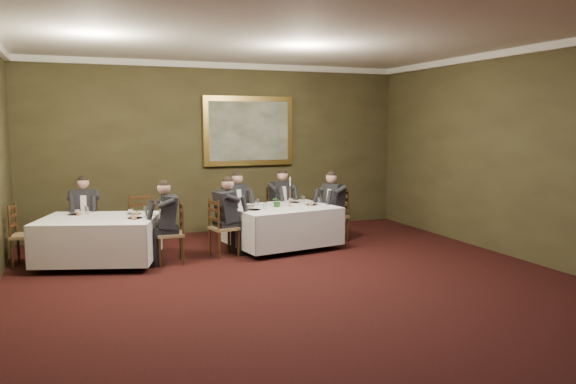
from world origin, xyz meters
TOP-DOWN VIEW (x-y plane):
  - ground at (0.00, 0.00)m, footprint 10.00×10.00m
  - ceiling at (0.00, 0.00)m, footprint 8.00×10.00m
  - back_wall at (0.00, 5.00)m, footprint 8.00×0.10m
  - right_wall at (4.00, 0.00)m, footprint 0.10×10.00m
  - crown_molding at (0.00, 0.00)m, footprint 8.00×10.00m
  - table_main at (0.57, 2.93)m, footprint 2.05×1.68m
  - table_second at (-2.60, 2.88)m, footprint 2.15×1.87m
  - chair_main_backleft at (-0.08, 3.78)m, footprint 0.54×0.52m
  - diner_main_backleft at (-0.07, 3.77)m, footprint 0.52×0.57m
  - chair_main_backright at (0.90, 3.94)m, footprint 0.53×0.52m
  - diner_main_backright at (0.90, 3.93)m, footprint 0.51×0.57m
  - chair_main_endleft at (-0.58, 2.73)m, footprint 0.50×0.51m
  - diner_main_endleft at (-0.57, 2.74)m, footprint 0.55×0.48m
  - chair_main_endright at (1.72, 3.12)m, footprint 0.53×0.55m
  - diner_main_endright at (1.71, 3.12)m, footprint 0.58×0.53m
  - chair_sec_backleft at (-2.78, 3.91)m, footprint 0.48×0.46m
  - diner_sec_backleft at (-2.78, 3.90)m, footprint 0.45×0.52m
  - chair_sec_backright at (-1.85, 3.61)m, footprint 0.48×0.46m
  - chair_sec_endright at (-1.51, 2.53)m, footprint 0.46×0.47m
  - diner_sec_endright at (-1.52, 2.53)m, footprint 0.51×0.44m
  - chair_sec_endleft at (-3.69, 3.23)m, footprint 0.49×0.50m
  - centerpiece at (0.48, 2.94)m, footprint 0.22×0.20m
  - candlestick at (0.73, 2.95)m, footprint 0.08×0.08m
  - place_setting_table_main at (0.07, 3.25)m, footprint 0.33×0.31m
  - place_setting_table_second at (-2.89, 3.42)m, footprint 0.33×0.31m
  - painting at (0.57, 4.94)m, footprint 1.95×0.09m

SIDE VIEW (x-z plane):
  - ground at x=0.00m, z-range 0.00..0.00m
  - chair_main_backleft at x=-0.08m, z-range -0.22..0.78m
  - chair_main_backright at x=0.90m, z-range -0.22..0.78m
  - chair_main_endleft at x=-0.58m, z-range -0.22..0.78m
  - chair_main_endright at x=1.72m, z-range -0.22..0.78m
  - chair_sec_backleft at x=-2.78m, z-range -0.22..0.78m
  - chair_sec_backright at x=-1.85m, z-range -0.22..0.78m
  - chair_sec_endright at x=-1.51m, z-range -0.22..0.78m
  - chair_sec_endleft at x=-3.69m, z-range -0.22..0.78m
  - table_second at x=-2.60m, z-range 0.12..0.78m
  - table_main at x=0.57m, z-range 0.12..0.78m
  - diner_main_backleft at x=-0.07m, z-range -0.16..1.19m
  - diner_main_backright at x=0.90m, z-range -0.16..1.19m
  - diner_main_endleft at x=-0.57m, z-range -0.16..1.19m
  - diner_main_endright at x=1.71m, z-range -0.16..1.19m
  - diner_sec_backleft at x=-2.78m, z-range -0.16..1.19m
  - diner_sec_endright at x=-1.52m, z-range -0.16..1.19m
  - place_setting_table_main at x=0.07m, z-range 0.73..0.87m
  - place_setting_table_second at x=-2.89m, z-range 0.73..0.87m
  - centerpiece at x=0.48m, z-range 0.77..1.00m
  - candlestick at x=0.73m, z-range 0.69..1.24m
  - back_wall at x=0.00m, z-range 0.00..3.50m
  - right_wall at x=4.00m, z-range 0.00..3.50m
  - painting at x=0.57m, z-range 1.37..2.83m
  - crown_molding at x=0.00m, z-range 3.38..3.50m
  - ceiling at x=0.00m, z-range 3.45..3.55m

